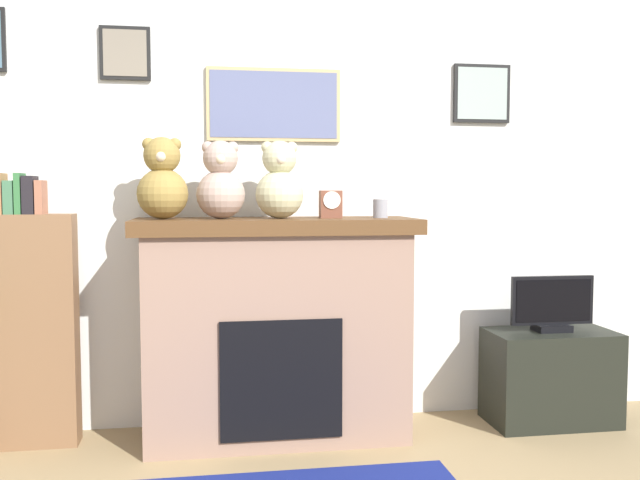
# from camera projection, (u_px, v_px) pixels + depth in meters

# --- Properties ---
(back_wall) EXTENTS (5.20, 0.15, 2.60)m
(back_wall) POSITION_uv_depth(u_px,v_px,m) (238.00, 201.00, 4.03)
(back_wall) COLOR silver
(back_wall) RESTS_ON ground_plane
(fireplace) EXTENTS (1.53, 0.60, 1.22)m
(fireplace) POSITION_uv_depth(u_px,v_px,m) (276.00, 327.00, 3.78)
(fireplace) COLOR #8D6D5C
(fireplace) RESTS_ON ground_plane
(bookshelf) EXTENTS (0.42, 0.16, 1.46)m
(bookshelf) POSITION_uv_depth(u_px,v_px,m) (35.00, 323.00, 3.64)
(bookshelf) COLOR brown
(bookshelf) RESTS_ON ground_plane
(tv_stand) EXTENTS (0.73, 0.40, 0.55)m
(tv_stand) POSITION_uv_depth(u_px,v_px,m) (550.00, 377.00, 4.03)
(tv_stand) COLOR black
(tv_stand) RESTS_ON ground_plane
(television) EXTENTS (0.50, 0.14, 0.33)m
(television) POSITION_uv_depth(u_px,v_px,m) (552.00, 305.00, 4.00)
(television) COLOR black
(television) RESTS_ON tv_stand
(candle_jar) EXTENTS (0.08, 0.08, 0.10)m
(candle_jar) POSITION_uv_depth(u_px,v_px,m) (380.00, 209.00, 3.81)
(candle_jar) COLOR gray
(candle_jar) RESTS_ON fireplace
(mantel_clock) EXTENTS (0.12, 0.09, 0.15)m
(mantel_clock) POSITION_uv_depth(u_px,v_px,m) (331.00, 204.00, 3.76)
(mantel_clock) COLOR brown
(mantel_clock) RESTS_ON fireplace
(teddy_bear_grey) EXTENTS (0.27, 0.27, 0.43)m
(teddy_bear_grey) POSITION_uv_depth(u_px,v_px,m) (162.00, 182.00, 3.61)
(teddy_bear_grey) COLOR olive
(teddy_bear_grey) RESTS_ON fireplace
(teddy_bear_cream) EXTENTS (0.26, 0.26, 0.42)m
(teddy_bear_cream) POSITION_uv_depth(u_px,v_px,m) (221.00, 184.00, 3.66)
(teddy_bear_cream) COLOR tan
(teddy_bear_cream) RESTS_ON fireplace
(teddy_bear_brown) EXTENTS (0.26, 0.26, 0.42)m
(teddy_bear_brown) POSITION_uv_depth(u_px,v_px,m) (280.00, 184.00, 3.71)
(teddy_bear_brown) COLOR #BEBB8F
(teddy_bear_brown) RESTS_ON fireplace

